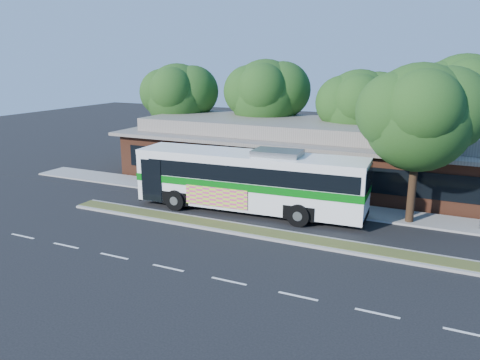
% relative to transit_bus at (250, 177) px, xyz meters
% --- Properties ---
extents(ground, '(120.00, 120.00, 0.00)m').
position_rel_transit_bus_xyz_m(ground, '(2.95, -3.80, -2.17)').
color(ground, black).
rests_on(ground, ground).
extents(median_strip, '(26.00, 1.10, 0.15)m').
position_rel_transit_bus_xyz_m(median_strip, '(2.95, -3.20, -2.09)').
color(median_strip, '#4A5122').
rests_on(median_strip, ground).
extents(sidewalk, '(44.00, 2.60, 0.12)m').
position_rel_transit_bus_xyz_m(sidewalk, '(2.95, 2.60, -2.11)').
color(sidewalk, gray).
rests_on(sidewalk, ground).
extents(parking_lot, '(14.00, 12.00, 0.01)m').
position_rel_transit_bus_xyz_m(parking_lot, '(-15.05, 6.20, -2.16)').
color(parking_lot, black).
rests_on(parking_lot, ground).
extents(plaza_building, '(33.20, 11.20, 4.45)m').
position_rel_transit_bus_xyz_m(plaza_building, '(2.95, 9.19, -0.04)').
color(plaza_building, brown).
rests_on(plaza_building, ground).
extents(tree_bg_a, '(6.47, 5.80, 8.63)m').
position_rel_transit_bus_xyz_m(tree_bg_a, '(-11.63, 11.34, 3.70)').
color(tree_bg_a, black).
rests_on(tree_bg_a, ground).
extents(tree_bg_b, '(6.69, 6.00, 9.00)m').
position_rel_transit_bus_xyz_m(tree_bg_b, '(-3.62, 12.34, 3.98)').
color(tree_bg_b, black).
rests_on(tree_bg_b, ground).
extents(tree_bg_c, '(6.24, 5.60, 8.26)m').
position_rel_transit_bus_xyz_m(tree_bg_c, '(4.36, 11.33, 3.43)').
color(tree_bg_c, black).
rests_on(tree_bg_c, ground).
extents(tree_bg_d, '(6.91, 6.20, 9.37)m').
position_rel_transit_bus_xyz_m(tree_bg_d, '(11.40, 12.35, 4.25)').
color(tree_bg_d, black).
rests_on(tree_bg_d, ground).
extents(transit_bus, '(14.02, 3.82, 3.89)m').
position_rel_transit_bus_xyz_m(transit_bus, '(0.00, 0.00, 0.00)').
color(transit_bus, white).
rests_on(transit_bus, ground).
extents(sedan, '(5.36, 2.86, 1.48)m').
position_rel_transit_bus_xyz_m(sedan, '(-7.41, 4.00, -1.43)').
color(sedan, '#B5B7BD').
rests_on(sedan, ground).
extents(sidewalk_tree, '(6.43, 5.77, 8.82)m').
position_rel_transit_bus_xyz_m(sidewalk_tree, '(9.37, 1.98, 3.90)').
color(sidewalk_tree, black).
rests_on(sidewalk_tree, ground).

